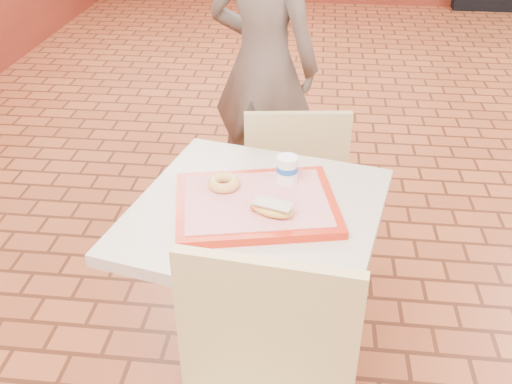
# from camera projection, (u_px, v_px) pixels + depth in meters

# --- Properties ---
(main_table) EXTENTS (0.76, 0.76, 0.81)m
(main_table) POSITION_uv_depth(u_px,v_px,m) (256.00, 271.00, 1.95)
(main_table) COLOR #C0B09B
(main_table) RESTS_ON ground
(chair_main_back) EXTENTS (0.47, 0.47, 0.91)m
(chair_main_back) POSITION_uv_depth(u_px,v_px,m) (293.00, 186.00, 2.49)
(chair_main_back) COLOR tan
(chair_main_back) RESTS_ON ground
(customer) EXTENTS (0.67, 0.54, 1.61)m
(customer) POSITION_uv_depth(u_px,v_px,m) (263.00, 65.00, 2.92)
(customer) COLOR brown
(customer) RESTS_ON ground
(serving_tray) EXTENTS (0.50, 0.39, 0.03)m
(serving_tray) POSITION_uv_depth(u_px,v_px,m) (256.00, 204.00, 1.80)
(serving_tray) COLOR red
(serving_tray) RESTS_ON main_table
(ring_donut) EXTENTS (0.13, 0.13, 0.03)m
(ring_donut) POSITION_uv_depth(u_px,v_px,m) (224.00, 183.00, 1.85)
(ring_donut) COLOR gold
(ring_donut) RESTS_ON serving_tray
(long_john_donut) EXTENTS (0.15, 0.10, 0.04)m
(long_john_donut) POSITION_uv_depth(u_px,v_px,m) (272.00, 209.00, 1.72)
(long_john_donut) COLOR gold
(long_john_donut) RESTS_ON serving_tray
(paper_cup) EXTENTS (0.07, 0.07, 0.09)m
(paper_cup) POSITION_uv_depth(u_px,v_px,m) (287.00, 169.00, 1.87)
(paper_cup) COLOR white
(paper_cup) RESTS_ON serving_tray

